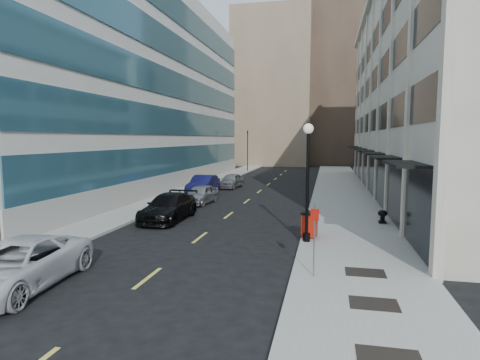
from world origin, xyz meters
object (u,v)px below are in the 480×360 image
at_px(car_grey_sedan, 231,181).
at_px(sign_post, 314,230).
at_px(car_silver_sedan, 201,194).
at_px(lamppost, 308,171).
at_px(car_blue_sedan, 203,185).
at_px(car_black_pickup, 168,207).
at_px(trash_bin, 310,223).
at_px(traffic_signal, 248,133).
at_px(urn_planter, 383,215).
at_px(car_white_van, 17,265).

distance_m(car_grey_sedan, sign_post, 26.69).
distance_m(car_silver_sedan, lamppost, 13.57).
bearing_deg(car_blue_sedan, car_black_pickup, -82.95).
bearing_deg(trash_bin, car_blue_sedan, 132.66).
bearing_deg(car_blue_sedan, trash_bin, -55.19).
distance_m(traffic_signal, lamppost, 41.66).
distance_m(car_black_pickup, car_grey_sedan, 16.38).
relative_size(car_black_pickup, urn_planter, 7.30).
bearing_deg(urn_planter, trash_bin, -132.98).
distance_m(car_white_van, car_black_pickup, 11.59).
distance_m(traffic_signal, car_grey_sedan, 20.65).
distance_m(sign_post, urn_planter, 10.55).
bearing_deg(car_silver_sedan, car_black_pickup, -84.08).
xyz_separation_m(car_black_pickup, car_silver_sedan, (0.00, 6.33, -0.08)).
bearing_deg(lamppost, car_white_van, -139.69).
xyz_separation_m(car_black_pickup, urn_planter, (12.53, 1.14, -0.19)).
relative_size(car_white_van, car_grey_sedan, 1.36).
distance_m(traffic_signal, car_black_pickup, 36.69).
distance_m(car_black_pickup, lamppost, 9.72).
relative_size(car_black_pickup, car_grey_sedan, 1.29).
relative_size(lamppost, urn_planter, 7.46).
bearing_deg(traffic_signal, urn_planter, -67.13).
bearing_deg(car_white_van, sign_post, 12.42).
bearing_deg(car_black_pickup, lamppost, -24.25).
height_order(car_black_pickup, urn_planter, car_black_pickup).
bearing_deg(trash_bin, car_black_pickup, 168.33).
distance_m(car_grey_sedan, urn_planter, 19.74).
xyz_separation_m(traffic_signal, sign_post, (11.29, -45.01, -3.92)).
xyz_separation_m(car_white_van, sign_post, (9.56, 2.86, 0.99)).
height_order(car_white_van, car_blue_sedan, car_blue_sedan).
relative_size(traffic_signal, car_white_van, 1.20).
height_order(car_white_van, car_silver_sedan, car_white_van).
relative_size(car_grey_sedan, urn_planter, 5.64).
height_order(trash_bin, lamppost, lamppost).
xyz_separation_m(trash_bin, urn_planter, (3.93, 4.21, -0.23)).
relative_size(car_white_van, urn_planter, 7.69).
bearing_deg(urn_planter, car_black_pickup, -174.80).
distance_m(car_black_pickup, trash_bin, 9.13).
distance_m(traffic_signal, trash_bin, 41.13).
height_order(car_grey_sedan, trash_bin, car_grey_sedan).
relative_size(car_silver_sedan, urn_planter, 5.62).
distance_m(car_silver_sedan, sign_post, 17.57).
height_order(trash_bin, urn_planter, trash_bin).
distance_m(traffic_signal, car_silver_sedan, 30.46).
height_order(traffic_signal, car_black_pickup, traffic_signal).
xyz_separation_m(car_white_van, car_silver_sedan, (0.57, 17.91, -0.08)).
bearing_deg(car_white_van, urn_planter, 39.96).
relative_size(car_grey_sedan, sign_post, 1.65).
bearing_deg(car_black_pickup, car_blue_sedan, 97.24).
bearing_deg(car_grey_sedan, sign_post, -64.11).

